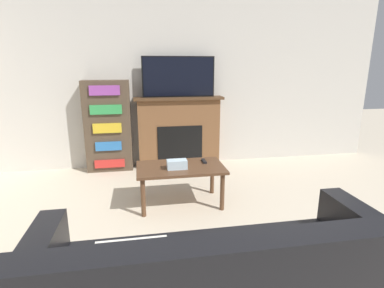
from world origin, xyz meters
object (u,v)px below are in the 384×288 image
(bookshelf, at_px, (108,126))
(coffee_table, at_px, (180,171))
(fireplace, at_px, (179,132))
(tv, at_px, (179,77))

(bookshelf, bearing_deg, coffee_table, -56.86)
(fireplace, distance_m, tv, 0.85)
(tv, bearing_deg, fireplace, 90.00)
(tv, relative_size, bookshelf, 0.81)
(fireplace, bearing_deg, coffee_table, -97.13)
(tv, bearing_deg, coffee_table, -97.23)
(coffee_table, bearing_deg, fireplace, 82.87)
(coffee_table, bearing_deg, tv, 82.77)
(fireplace, relative_size, tv, 1.25)
(tv, xyz_separation_m, bookshelf, (-1.08, -0.00, -0.72))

